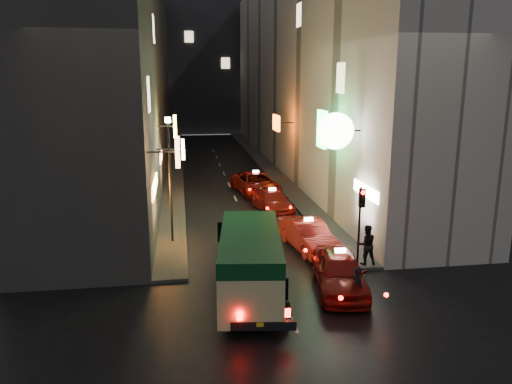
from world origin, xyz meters
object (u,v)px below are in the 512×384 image
minibus (250,258)px  pedestrian_crossing (358,285)px  traffic_light (361,209)px  lamp_post (170,172)px  taxi_near (340,268)px

minibus → pedestrian_crossing: size_ratio=3.60×
pedestrian_crossing → traffic_light: traffic_light is taller
pedestrian_crossing → lamp_post: bearing=24.8°
taxi_near → pedestrian_crossing: bearing=-83.0°
minibus → traffic_light: size_ratio=1.84×
pedestrian_crossing → lamp_post: lamp_post is taller
pedestrian_crossing → lamp_post: 11.05m
minibus → pedestrian_crossing: minibus is taller
taxi_near → lamp_post: lamp_post is taller
lamp_post → pedestrian_crossing: bearing=-50.5°
lamp_post → taxi_near: bearing=-45.4°
taxi_near → traffic_light: (1.59, 2.18, 1.76)m
taxi_near → pedestrian_crossing: 1.55m
minibus → taxi_near: (3.61, 0.32, -0.76)m
minibus → lamp_post: size_ratio=1.04×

